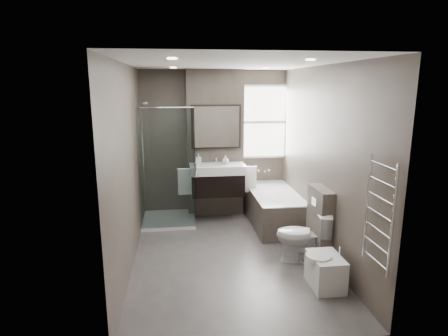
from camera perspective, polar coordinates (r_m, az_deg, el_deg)
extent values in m
cube|color=#4F4A48|center=(5.41, 0.68, -13.37)|extent=(2.65, 3.85, 0.05)
cube|color=silver|center=(4.87, 0.77, 15.92)|extent=(2.65, 3.85, 0.05)
cube|color=#524940|center=(6.85, -1.49, 3.84)|extent=(2.65, 0.05, 2.60)
cube|color=#524940|center=(3.15, 5.58, -6.83)|extent=(2.65, 0.05, 2.60)
cube|color=#524940|center=(4.97, -14.58, 0.07)|extent=(0.05, 3.85, 2.60)
cube|color=#524940|center=(5.32, 15.02, 0.85)|extent=(0.05, 3.85, 2.60)
cube|color=#4E453D|center=(6.71, -1.36, 3.65)|extent=(1.00, 0.25, 2.60)
cube|color=black|center=(6.50, -1.02, -2.41)|extent=(0.90, 0.45, 0.38)
cube|color=white|center=(6.44, -1.03, -0.13)|extent=(0.95, 0.47, 0.15)
cylinder|color=silver|center=(6.57, -1.19, 1.34)|extent=(0.03, 0.03, 0.12)
cylinder|color=silver|center=(6.50, -1.14, 1.71)|extent=(0.02, 0.12, 0.02)
cube|color=black|center=(6.51, -1.24, 6.31)|extent=(0.86, 0.06, 0.76)
cube|color=white|center=(6.47, -1.20, 6.27)|extent=(0.80, 0.02, 0.70)
cube|color=white|center=(6.43, -5.97, -2.09)|extent=(0.24, 0.06, 0.44)
cube|color=white|center=(6.55, 3.88, -1.78)|extent=(0.24, 0.06, 0.44)
cube|color=white|center=(6.68, -8.35, -7.79)|extent=(0.90, 0.90, 0.06)
cube|color=white|center=(5.97, -8.73, -0.25)|extent=(0.88, 0.01, 1.94)
cube|color=white|center=(6.41, -4.67, 0.73)|extent=(0.01, 0.88, 1.94)
cylinder|color=silver|center=(6.39, -12.29, 2.46)|extent=(0.02, 0.02, 1.00)
cube|color=#4E453D|center=(6.47, 7.53, -6.16)|extent=(0.75, 1.60, 0.55)
cube|color=white|center=(6.38, 7.61, -3.78)|extent=(0.75, 1.60, 0.03)
cube|color=white|center=(6.40, 7.59, -4.34)|extent=(0.61, 1.42, 0.12)
cube|color=white|center=(6.91, 6.03, 6.99)|extent=(0.98, 0.04, 1.33)
cube|color=white|center=(6.89, 6.08, 6.96)|extent=(0.90, 0.01, 1.25)
cube|color=white|center=(6.88, 6.09, 6.96)|extent=(0.90, 0.01, 0.05)
imported|color=white|center=(5.21, 11.95, -10.06)|extent=(0.80, 0.59, 0.72)
cube|color=#4E453D|center=(5.27, 14.37, -8.28)|extent=(0.18, 0.55, 1.00)
cube|color=silver|center=(5.13, 13.57, -5.02)|extent=(0.01, 0.16, 0.11)
cube|color=white|center=(4.72, 15.21, -14.96)|extent=(0.35, 0.49, 0.39)
cylinder|color=white|center=(4.60, 14.20, -13.02)|extent=(0.29, 0.29, 0.05)
cylinder|color=silver|center=(4.67, 17.25, -11.85)|extent=(0.02, 0.02, 0.10)
cylinder|color=silver|center=(3.76, 24.30, -7.58)|extent=(0.03, 0.03, 1.10)
cylinder|color=silver|center=(4.13, 21.01, -5.50)|extent=(0.03, 0.03, 1.10)
cube|color=silver|center=(3.94, 22.57, -6.49)|extent=(0.02, 0.46, 1.00)
imported|color=white|center=(6.37, -3.90, 1.32)|extent=(0.09, 0.09, 0.20)
imported|color=white|center=(6.46, 0.22, 1.30)|extent=(0.12, 0.12, 0.16)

